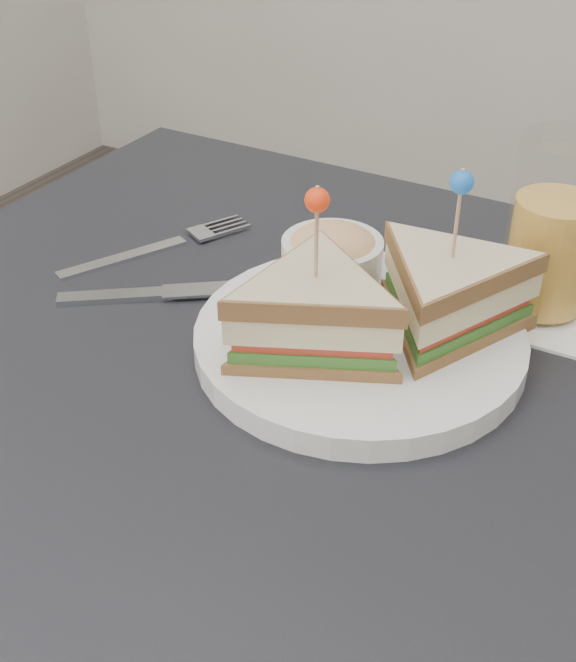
% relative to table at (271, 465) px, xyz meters
% --- Properties ---
extents(table, '(0.80, 0.80, 0.75)m').
position_rel_table_xyz_m(table, '(0.00, 0.00, 0.00)').
color(table, black).
rests_on(table, ground).
extents(plate_meal, '(0.30, 0.28, 0.15)m').
position_rel_table_xyz_m(plate_meal, '(0.04, 0.08, 0.12)').
color(plate_meal, white).
rests_on(plate_meal, table).
extents(cutlery_fork, '(0.11, 0.19, 0.01)m').
position_rel_table_xyz_m(cutlery_fork, '(-0.20, 0.14, 0.08)').
color(cutlery_fork, silver).
rests_on(cutlery_fork, table).
extents(cutlery_knife, '(0.19, 0.15, 0.01)m').
position_rel_table_xyz_m(cutlery_knife, '(-0.14, 0.07, 0.08)').
color(cutlery_knife, '#B8BFC4').
rests_on(cutlery_knife, table).
extents(drink_set, '(0.12, 0.12, 0.15)m').
position_rel_table_xyz_m(drink_set, '(0.14, 0.21, 0.14)').
color(drink_set, white).
rests_on(drink_set, table).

